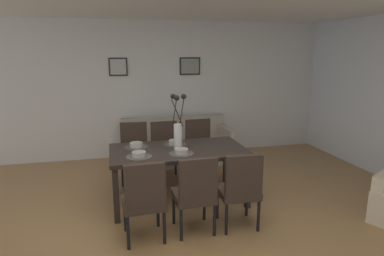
{
  "coord_description": "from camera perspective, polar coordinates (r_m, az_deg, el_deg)",
  "views": [
    {
      "loc": [
        -0.64,
        -3.18,
        2.0
      ],
      "look_at": [
        0.47,
        1.34,
        0.94
      ],
      "focal_mm": 31.01,
      "sensor_mm": 36.0,
      "label": 1
    }
  ],
  "objects": [
    {
      "name": "dining_chair_near_right",
      "position": [
        5.32,
        -9.89,
        -3.61
      ],
      "size": [
        0.46,
        0.46,
        0.92
      ],
      "color": "#33261E",
      "rests_on": "ground"
    },
    {
      "name": "bowl_near_right",
      "position": [
        4.59,
        -9.6,
        -2.78
      ],
      "size": [
        0.17,
        0.17,
        0.07
      ],
      "color": "#B2ADA3",
      "rests_on": "dining_table"
    },
    {
      "name": "dining_table",
      "position": [
        4.48,
        -2.4,
        -4.53
      ],
      "size": [
        1.8,
        0.99,
        0.74
      ],
      "color": "black",
      "rests_on": "ground"
    },
    {
      "name": "dining_chair_near_left",
      "position": [
        3.61,
        -8.25,
        -11.7
      ],
      "size": [
        0.46,
        0.46,
        0.92
      ],
      "color": "#33261E",
      "rests_on": "ground"
    },
    {
      "name": "bowl_far_right",
      "position": [
        4.65,
        -2.95,
        -2.39
      ],
      "size": [
        0.17,
        0.17,
        0.07
      ],
      "color": "#B2ADA3",
      "rests_on": "dining_table"
    },
    {
      "name": "placemat_far_left",
      "position": [
        4.25,
        -1.81,
        -4.41
      ],
      "size": [
        0.32,
        0.32,
        0.01
      ],
      "primitive_type": "cylinder",
      "color": "#4C4742",
      "rests_on": "dining_table"
    },
    {
      "name": "centerpiece_vase",
      "position": [
        4.38,
        -2.43,
        -0.07
      ],
      "size": [
        0.21,
        0.23,
        0.73
      ],
      "color": "silver",
      "rests_on": "dining_table"
    },
    {
      "name": "sofa",
      "position": [
        6.23,
        -2.69,
        -3.22
      ],
      "size": [
        1.99,
        0.84,
        0.8
      ],
      "color": "#A89E8E",
      "rests_on": "ground"
    },
    {
      "name": "dining_chair_mid_right",
      "position": [
        5.49,
        1.36,
        -2.9
      ],
      "size": [
        0.46,
        0.46,
        0.92
      ],
      "color": "#33261E",
      "rests_on": "ground"
    },
    {
      "name": "bowl_near_left",
      "position": [
        4.16,
        -9.13,
        -4.39
      ],
      "size": [
        0.17,
        0.17,
        0.07
      ],
      "color": "#B2ADA3",
      "rests_on": "dining_table"
    },
    {
      "name": "dining_chair_far_right",
      "position": [
        5.34,
        -4.58,
        -3.42
      ],
      "size": [
        0.46,
        0.46,
        0.92
      ],
      "color": "#33261E",
      "rests_on": "ground"
    },
    {
      "name": "placemat_far_right",
      "position": [
        4.66,
        -2.95,
        -2.83
      ],
      "size": [
        0.32,
        0.32,
        0.01
      ],
      "primitive_type": "cylinder",
      "color": "#4C4742",
      "rests_on": "dining_table"
    },
    {
      "name": "dining_chair_far_left",
      "position": [
        3.72,
        0.58,
        -10.78
      ],
      "size": [
        0.45,
        0.45,
        0.92
      ],
      "color": "#33261E",
      "rests_on": "ground"
    },
    {
      "name": "placemat_near_right",
      "position": [
        4.6,
        -9.58,
        -3.23
      ],
      "size": [
        0.32,
        0.32,
        0.01
      ],
      "primitive_type": "cylinder",
      "color": "#4C4742",
      "rests_on": "dining_table"
    },
    {
      "name": "dining_chair_mid_left",
      "position": [
        3.86,
        8.29,
        -9.99
      ],
      "size": [
        0.46,
        0.46,
        0.92
      ],
      "color": "#33261E",
      "rests_on": "ground"
    },
    {
      "name": "ground_plane",
      "position": [
        3.81,
        -2.15,
        -18.82
      ],
      "size": [
        9.0,
        9.0,
        0.0
      ],
      "primitive_type": "plane",
      "color": "olive"
    },
    {
      "name": "back_wall_panel",
      "position": [
        6.5,
        -8.08,
        6.52
      ],
      "size": [
        9.0,
        0.1,
        2.6
      ],
      "primitive_type": "cube",
      "color": "silver",
      "rests_on": "ground"
    },
    {
      "name": "placemat_near_left",
      "position": [
        4.17,
        -9.11,
        -4.87
      ],
      "size": [
        0.32,
        0.32,
        0.01
      ],
      "primitive_type": "cylinder",
      "color": "#4C4742",
      "rests_on": "dining_table"
    },
    {
      "name": "framed_picture_center",
      "position": [
        6.55,
        -0.35,
        10.6
      ],
      "size": [
        0.4,
        0.03,
        0.33
      ],
      "color": "black"
    },
    {
      "name": "framed_picture_left",
      "position": [
        6.37,
        -12.59,
        10.23
      ],
      "size": [
        0.34,
        0.03,
        0.33
      ],
      "color": "black"
    },
    {
      "name": "bowl_far_left",
      "position": [
        4.24,
        -1.82,
        -3.92
      ],
      "size": [
        0.17,
        0.17,
        0.07
      ],
      "color": "#B2ADA3",
      "rests_on": "dining_table"
    }
  ]
}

